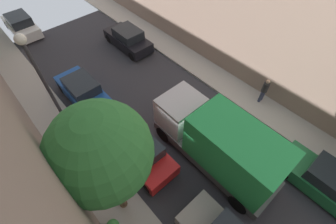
{
  "coord_description": "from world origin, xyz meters",
  "views": [
    {
      "loc": [
        -5.6,
        -4.56,
        11.06
      ],
      "look_at": [
        0.2,
        1.87,
        0.5
      ],
      "focal_mm": 24.92,
      "sensor_mm": 36.0,
      "label": 1
    }
  ],
  "objects": [
    {
      "name": "parked_car_left_3",
      "position": [
        -2.7,
        0.81,
        0.72
      ],
      "size": [
        1.78,
        4.2,
        1.57
      ],
      "color": "red",
      "rests_on": "ground"
    },
    {
      "name": "parked_car_left_4",
      "position": [
        -2.7,
        6.56,
        0.72
      ],
      "size": [
        1.78,
        4.2,
        1.57
      ],
      "color": "#194799",
      "rests_on": "ground"
    },
    {
      "name": "delivery_truck",
      "position": [
        0.0,
        -1.91,
        1.79
      ],
      "size": [
        2.26,
        6.6,
        3.38
      ],
      "color": "#4C4C51",
      "rests_on": "ground"
    },
    {
      "name": "sidewalk_left",
      "position": [
        -5.0,
        0.0,
        0.07
      ],
      "size": [
        2.0,
        44.0,
        0.15
      ],
      "primitive_type": "cube",
      "color": "#A8A399",
      "rests_on": "ground"
    },
    {
      "name": "pedestrian",
      "position": [
        5.35,
        -1.1,
        1.07
      ],
      "size": [
        0.4,
        0.36,
        1.72
      ],
      "color": "#2D334C",
      "rests_on": "sidewalk_right"
    },
    {
      "name": "parked_car_left_5",
      "position": [
        -2.7,
        16.81,
        0.72
      ],
      "size": [
        1.78,
        4.2,
        1.57
      ],
      "color": "white",
      "rests_on": "ground"
    },
    {
      "name": "parked_car_right_1",
      "position": [
        2.7,
        -6.26,
        0.72
      ],
      "size": [
        1.78,
        4.2,
        1.57
      ],
      "color": "#1E6638",
      "rests_on": "ground"
    },
    {
      "name": "street_tree_2",
      "position": [
        -4.76,
        -0.6,
        4.85
      ],
      "size": [
        3.26,
        3.26,
        6.37
      ],
      "color": "brown",
      "rests_on": "sidewalk_left"
    },
    {
      "name": "parked_car_right_2",
      "position": [
        2.7,
        9.25,
        0.72
      ],
      "size": [
        1.78,
        4.2,
        1.57
      ],
      "color": "black",
      "rests_on": "ground"
    },
    {
      "name": "sidewalk_right",
      "position": [
        5.0,
        0.0,
        0.07
      ],
      "size": [
        2.0,
        44.0,
        0.15
      ],
      "primitive_type": "cube",
      "color": "#A8A399",
      "rests_on": "ground"
    },
    {
      "name": "lamp_post",
      "position": [
        -4.6,
        4.72,
        4.15
      ],
      "size": [
        0.44,
        0.44,
        6.18
      ],
      "color": "#333338",
      "rests_on": "sidewalk_left"
    },
    {
      "name": "ground",
      "position": [
        0.0,
        0.0,
        0.0
      ],
      "size": [
        32.0,
        32.0,
        0.0
      ],
      "primitive_type": "plane",
      "color": "#2D2D33"
    }
  ]
}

